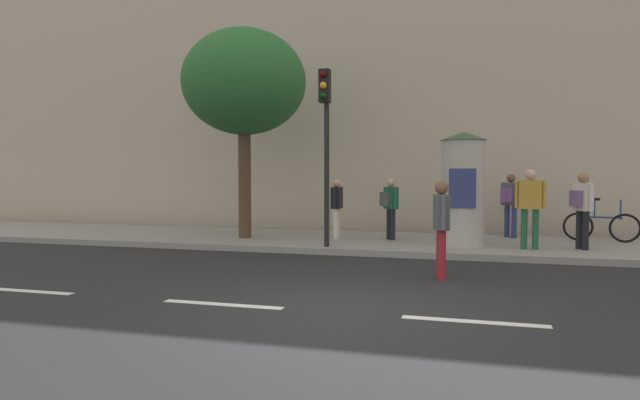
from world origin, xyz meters
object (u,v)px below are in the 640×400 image
(pedestrian_in_dark_shirt, at_px, (441,221))
(traffic_light, at_px, (325,128))
(pedestrian_in_red_top, at_px, (337,203))
(pedestrian_in_light_jacket, at_px, (390,203))
(street_tree, at_px, (244,83))
(pedestrian_with_backpack, at_px, (530,202))
(bicycle_leaning, at_px, (601,226))
(poster_column, at_px, (463,188))
(pedestrian_near_pole, at_px, (582,204))
(pedestrian_tallest, at_px, (510,199))

(pedestrian_in_dark_shirt, bearing_deg, traffic_light, 138.77)
(pedestrian_in_red_top, relative_size, pedestrian_in_light_jacket, 0.99)
(street_tree, xyz_separation_m, pedestrian_with_backpack, (7.08, -0.40, -3.01))
(pedestrian_in_light_jacket, height_order, bicycle_leaning, pedestrian_in_light_jacket)
(pedestrian_in_dark_shirt, relative_size, bicycle_leaning, 0.98)
(pedestrian_in_dark_shirt, bearing_deg, bicycle_leaning, 55.43)
(traffic_light, bearing_deg, pedestrian_with_backpack, 11.06)
(traffic_light, relative_size, pedestrian_with_backpack, 2.26)
(traffic_light, height_order, poster_column, traffic_light)
(traffic_light, relative_size, pedestrian_in_dark_shirt, 2.37)
(pedestrian_in_red_top, height_order, pedestrian_in_light_jacket, pedestrian_in_light_jacket)
(poster_column, height_order, pedestrian_near_pole, poster_column)
(pedestrian_with_backpack, bearing_deg, pedestrian_in_dark_shirt, -118.23)
(poster_column, height_order, pedestrian_in_light_jacket, poster_column)
(traffic_light, distance_m, pedestrian_in_light_jacket, 2.88)
(traffic_light, bearing_deg, street_tree, 153.32)
(traffic_light, relative_size, pedestrian_in_light_jacket, 2.58)
(pedestrian_with_backpack, bearing_deg, pedestrian_tallest, 96.98)
(pedestrian_with_backpack, bearing_deg, bicycle_leaning, 46.69)
(pedestrian_with_backpack, bearing_deg, traffic_light, -168.94)
(pedestrian_in_light_jacket, height_order, pedestrian_tallest, pedestrian_tallest)
(pedestrian_in_light_jacket, bearing_deg, pedestrian_near_pole, -9.39)
(traffic_light, xyz_separation_m, pedestrian_with_backpack, (4.52, 0.88, -1.68))
(pedestrian_in_red_top, distance_m, pedestrian_with_backpack, 4.79)
(pedestrian_in_dark_shirt, bearing_deg, street_tree, 145.16)
(pedestrian_in_light_jacket, distance_m, bicycle_leaning, 5.28)
(traffic_light, height_order, pedestrian_in_light_jacket, traffic_light)
(pedestrian_in_light_jacket, bearing_deg, pedestrian_in_dark_shirt, -70.40)
(pedestrian_in_dark_shirt, relative_size, pedestrian_near_pole, 1.00)
(street_tree, distance_m, pedestrian_near_pole, 8.75)
(pedestrian_in_red_top, relative_size, pedestrian_with_backpack, 0.87)
(traffic_light, distance_m, poster_column, 3.55)
(street_tree, distance_m, pedestrian_in_light_jacket, 4.96)
(pedestrian_with_backpack, distance_m, pedestrian_tallest, 2.31)
(poster_column, relative_size, pedestrian_tallest, 1.58)
(pedestrian_in_dark_shirt, xyz_separation_m, pedestrian_tallest, (1.49, 5.59, 0.14))
(street_tree, relative_size, pedestrian_in_light_jacket, 3.48)
(pedestrian_tallest, bearing_deg, bicycle_leaning, -8.38)
(street_tree, xyz_separation_m, pedestrian_in_red_top, (2.39, 0.53, -3.17))
(pedestrian_in_dark_shirt, distance_m, pedestrian_in_red_top, 5.14)
(pedestrian_in_light_jacket, xyz_separation_m, bicycle_leaning, (5.16, 0.99, -0.55))
(pedestrian_near_pole, height_order, pedestrian_tallest, pedestrian_near_pole)
(traffic_light, bearing_deg, bicycle_leaning, 24.14)
(pedestrian_in_dark_shirt, distance_m, pedestrian_in_light_jacket, 4.54)
(traffic_light, bearing_deg, pedestrian_tallest, 36.85)
(street_tree, relative_size, bicycle_leaning, 3.13)
(pedestrian_in_red_top, relative_size, pedestrian_tallest, 0.92)
(poster_column, distance_m, pedestrian_in_dark_shirt, 3.64)
(poster_column, height_order, pedestrian_tallest, poster_column)
(pedestrian_with_backpack, distance_m, bicycle_leaning, 2.80)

